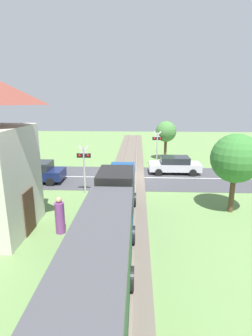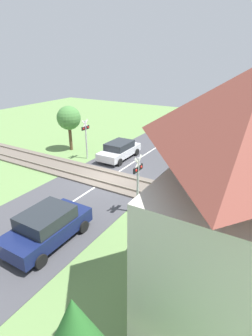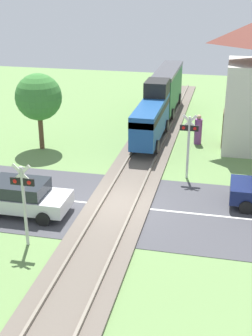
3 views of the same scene
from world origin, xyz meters
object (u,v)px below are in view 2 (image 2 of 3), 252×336
crossing_signal_west_approach (86,134)px  crossing_signal_east_approach (138,178)px  car_far_side (47,226)px  pedestrian_by_station (243,231)px  station_building (239,218)px  car_near_crossing (119,150)px

crossing_signal_west_approach → crossing_signal_east_approach: (5.22, 7.56, 0.00)m
car_far_side → pedestrian_by_station: (-4.04, 7.58, 0.00)m
station_building → pedestrian_by_station: size_ratio=4.32×
crossing_signal_west_approach → crossing_signal_east_approach: same height
pedestrian_by_station → crossing_signal_east_approach: bearing=-91.4°
car_near_crossing → crossing_signal_east_approach: (6.56, 5.22, 1.34)m
crossing_signal_east_approach → station_building: station_building is taller
car_far_side → crossing_signal_east_approach: bearing=150.7°
car_near_crossing → car_far_side: size_ratio=1.04×
crossing_signal_east_approach → station_building: bearing=51.7°
car_near_crossing → car_far_side: (10.73, 2.88, 0.06)m
crossing_signal_east_approach → station_building: 6.90m
car_near_crossing → station_building: size_ratio=0.55×
pedestrian_by_station → car_far_side: bearing=-61.9°
car_far_side → pedestrian_by_station: size_ratio=2.29×
crossing_signal_west_approach → crossing_signal_east_approach: bearing=55.4°
crossing_signal_west_approach → car_far_side: bearing=29.1°
car_far_side → crossing_signal_east_approach: crossing_signal_east_approach is taller
car_near_crossing → crossing_signal_west_approach: (1.34, -2.34, 1.34)m
crossing_signal_west_approach → station_building: (9.36, 12.80, 1.70)m
crossing_signal_west_approach → pedestrian_by_station: bearing=67.3°
car_far_side → pedestrian_by_station: bearing=118.1°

